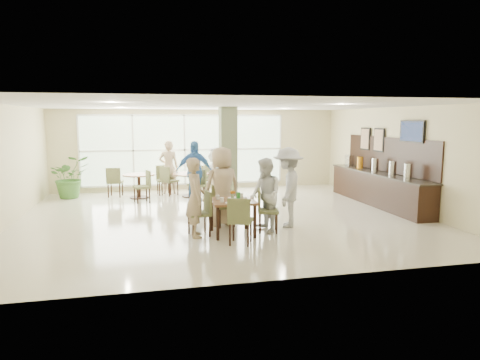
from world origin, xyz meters
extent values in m
plane|color=beige|center=(0.00, 0.00, 0.00)|extent=(10.00, 10.00, 0.00)
plane|color=white|center=(0.00, 0.00, 2.80)|extent=(10.00, 10.00, 0.00)
plane|color=beige|center=(0.00, 4.50, 1.40)|extent=(10.00, 0.00, 10.00)
plane|color=beige|center=(0.00, -4.50, 1.40)|extent=(10.00, 0.00, 10.00)
plane|color=beige|center=(-5.00, 0.00, 1.40)|extent=(0.00, 9.00, 9.00)
plane|color=beige|center=(5.00, 0.00, 1.40)|extent=(0.00, 9.00, 9.00)
plane|color=silver|center=(-0.50, 4.47, 1.40)|extent=(7.00, 0.00, 7.00)
cube|color=#616B4B|center=(0.40, 1.20, 1.40)|extent=(0.45, 0.45, 2.80)
cube|color=brown|center=(-0.09, -1.74, 0.72)|extent=(0.93, 0.93, 0.05)
cube|color=black|center=(-0.48, -2.13, 0.35)|extent=(0.06, 0.06, 0.70)
cube|color=black|center=(0.30, -2.13, 0.35)|extent=(0.06, 0.06, 0.70)
cube|color=black|center=(-0.48, -1.35, 0.35)|extent=(0.06, 0.06, 0.70)
cube|color=black|center=(0.30, -1.35, 0.35)|extent=(0.06, 0.06, 0.70)
cylinder|color=brown|center=(-2.08, 3.17, 0.73)|extent=(1.00, 1.00, 0.04)
cylinder|color=black|center=(-2.08, 3.17, 0.35)|extent=(0.10, 0.10, 0.71)
cylinder|color=black|center=(-2.08, 3.17, 0.01)|extent=(0.60, 0.60, 0.03)
cylinder|color=brown|center=(-0.45, 3.04, 0.73)|extent=(1.19, 1.19, 0.04)
cylinder|color=black|center=(-0.45, 3.04, 0.35)|extent=(0.10, 0.10, 0.71)
cylinder|color=black|center=(-0.45, 3.04, 0.01)|extent=(0.60, 0.60, 0.03)
cylinder|color=white|center=(0.13, -2.01, 0.80)|extent=(0.08, 0.08, 0.10)
cylinder|color=white|center=(-0.35, -1.92, 0.80)|extent=(0.08, 0.08, 0.10)
cylinder|color=white|center=(0.17, -1.50, 0.80)|extent=(0.08, 0.08, 0.10)
cylinder|color=white|center=(-0.39, -1.62, 0.80)|extent=(0.08, 0.08, 0.10)
cylinder|color=white|center=(-0.21, -2.06, 0.76)|extent=(0.20, 0.20, 0.01)
cylinder|color=white|center=(-0.04, -1.52, 0.76)|extent=(0.20, 0.20, 0.01)
cylinder|color=white|center=(0.21, -1.82, 0.76)|extent=(0.20, 0.20, 0.01)
cylinder|color=#99B27F|center=(-0.09, -1.74, 0.81)|extent=(0.07, 0.07, 0.12)
sphere|color=orange|center=(-0.06, -1.74, 0.92)|extent=(0.07, 0.07, 0.07)
sphere|color=orange|center=(-0.10, -1.71, 0.92)|extent=(0.07, 0.07, 0.07)
sphere|color=orange|center=(-0.10, -1.76, 0.92)|extent=(0.07, 0.07, 0.07)
cube|color=green|center=(0.06, -1.64, 0.82)|extent=(0.09, 0.07, 0.15)
cube|color=black|center=(4.68, 0.50, 0.45)|extent=(0.60, 4.60, 0.90)
cube|color=black|center=(4.68, 0.50, 0.92)|extent=(0.64, 4.70, 0.04)
cube|color=black|center=(4.97, 0.50, 1.45)|extent=(0.04, 4.60, 1.00)
cylinder|color=silver|center=(4.68, -0.90, 1.14)|extent=(0.20, 0.20, 0.40)
cylinder|color=silver|center=(4.68, -0.20, 1.14)|extent=(0.20, 0.20, 0.40)
cylinder|color=silver|center=(4.68, 0.70, 1.14)|extent=(0.20, 0.20, 0.40)
cylinder|color=orange|center=(4.68, 1.60, 1.12)|extent=(0.18, 0.18, 0.36)
cube|color=silver|center=(4.68, 2.30, 1.12)|extent=(0.18, 0.30, 0.36)
cube|color=black|center=(4.94, -0.60, 2.15)|extent=(0.06, 1.00, 0.58)
cube|color=#7F99CC|center=(4.92, -0.60, 2.15)|extent=(0.01, 0.92, 0.50)
cube|color=black|center=(4.95, 1.00, 1.85)|extent=(0.04, 0.55, 0.70)
cube|color=brown|center=(4.92, 1.00, 1.85)|extent=(0.01, 0.47, 0.62)
cube|color=black|center=(4.95, 1.80, 1.85)|extent=(0.04, 0.55, 0.70)
cube|color=brown|center=(4.92, 1.80, 1.85)|extent=(0.01, 0.47, 0.62)
imported|color=#3E702C|center=(-4.19, 3.63, 0.67)|extent=(1.55, 1.55, 1.34)
imported|color=tan|center=(-0.88, -1.74, 0.84)|extent=(0.42, 0.63, 1.68)
imported|color=tan|center=(-0.16, -0.91, 0.92)|extent=(1.00, 0.72, 1.84)
imported|color=white|center=(0.67, -1.65, 0.81)|extent=(0.73, 0.87, 1.63)
imported|color=#B7B7BA|center=(1.30, -1.33, 0.92)|extent=(1.09, 1.36, 1.83)
imported|color=#396CAC|center=(-0.45, 2.17, 0.91)|extent=(1.14, 0.73, 1.83)
imported|color=white|center=(0.33, 3.07, 0.79)|extent=(0.73, 1.50, 1.57)
imported|color=tan|center=(-1.11, 3.74, 0.89)|extent=(0.68, 0.47, 1.77)
camera|label=1|loc=(-1.92, -10.53, 2.46)|focal=32.00mm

